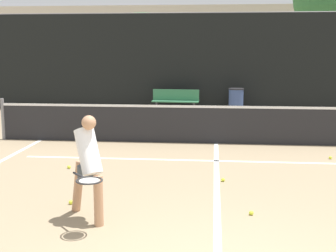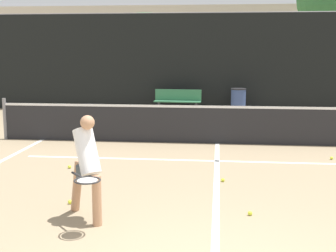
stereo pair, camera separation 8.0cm
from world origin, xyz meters
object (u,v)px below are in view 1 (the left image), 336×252
(trash_bin, at_px, (236,101))
(parked_car, at_px, (267,86))
(player_practicing, at_px, (88,164))
(courtside_bench, at_px, (175,100))

(trash_bin, bearing_deg, parked_car, 70.83)
(player_practicing, bearing_deg, parked_car, 123.68)
(courtside_bench, bearing_deg, trash_bin, 5.92)
(trash_bin, bearing_deg, courtside_bench, -177.79)
(player_practicing, distance_m, parked_car, 16.04)
(player_practicing, height_order, parked_car, parked_car)
(player_practicing, relative_size, courtside_bench, 0.86)
(player_practicing, height_order, trash_bin, player_practicing)
(player_practicing, xyz_separation_m, trash_bin, (2.48, 10.86, -0.34))
(trash_bin, relative_size, parked_car, 0.23)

